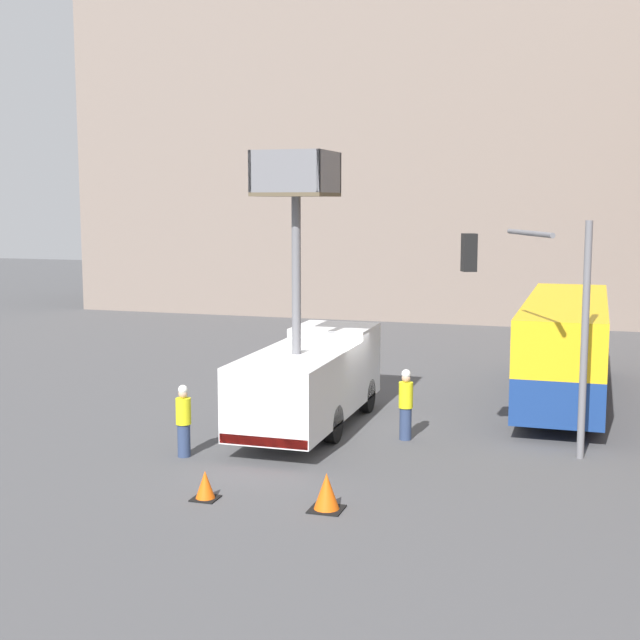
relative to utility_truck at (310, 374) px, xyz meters
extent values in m
plane|color=#4C4C4F|center=(0.76, 0.85, -1.57)|extent=(120.00, 120.00, 0.00)
cube|color=gray|center=(0.76, 27.39, 9.26)|extent=(44.00, 10.00, 21.67)
cube|color=white|center=(0.00, 2.46, -0.05)|extent=(2.31, 2.17, 2.13)
cube|color=white|center=(0.00, -1.16, -0.18)|extent=(2.31, 5.06, 1.87)
cube|color=red|center=(0.00, -3.64, -0.97)|extent=(2.26, 0.10, 0.24)
cylinder|color=black|center=(-1.01, 2.46, -1.07)|extent=(0.30, 1.01, 1.01)
cylinder|color=black|center=(1.01, 2.46, -1.07)|extent=(0.30, 1.01, 1.01)
cylinder|color=black|center=(-1.01, -1.16, -1.07)|extent=(0.30, 1.01, 1.01)
cylinder|color=black|center=(1.01, -1.16, -1.07)|extent=(0.30, 1.01, 1.01)
cylinder|color=slate|center=(0.00, -1.16, 2.81)|extent=(0.24, 0.24, 4.12)
cube|color=brown|center=(0.00, -1.16, 4.92)|extent=(1.87, 1.94, 0.10)
cube|color=slate|center=(-0.89, -1.16, 5.49)|extent=(0.08, 1.94, 1.05)
cube|color=slate|center=(0.89, -1.16, 5.49)|extent=(0.08, 1.94, 1.05)
cube|color=slate|center=(0.00, -0.23, 5.49)|extent=(1.87, 0.08, 1.05)
cube|color=slate|center=(0.00, -2.09, 5.49)|extent=(1.87, 0.08, 1.05)
cube|color=navy|center=(6.63, 5.81, -0.51)|extent=(2.45, 11.03, 1.27)
cube|color=yellow|center=(6.63, 5.81, 0.90)|extent=(2.45, 11.03, 1.55)
cube|color=black|center=(6.63, 5.81, 0.66)|extent=(2.47, 10.59, 0.68)
cylinder|color=black|center=(5.56, 9.22, -1.07)|extent=(0.30, 1.01, 1.01)
cylinder|color=black|center=(7.71, 9.22, -1.07)|extent=(0.30, 1.01, 1.01)
cylinder|color=black|center=(5.56, 2.39, -1.07)|extent=(0.30, 1.01, 1.01)
cylinder|color=black|center=(7.71, 2.39, -1.07)|extent=(0.30, 1.01, 1.01)
cylinder|color=slate|center=(7.27, -0.73, 1.36)|extent=(0.18, 0.18, 5.87)
cylinder|color=slate|center=(5.93, -1.33, 4.00)|extent=(1.31, 2.74, 0.13)
cube|color=black|center=(4.58, -1.92, 3.55)|extent=(0.42, 0.42, 0.90)
sphere|color=red|center=(4.58, -1.92, 3.80)|extent=(0.20, 0.20, 0.20)
cylinder|color=navy|center=(-2.18, -3.51, -1.16)|extent=(0.32, 0.32, 0.83)
cylinder|color=yellow|center=(-2.18, -3.51, -0.41)|extent=(0.38, 0.38, 0.66)
sphere|color=tan|center=(-2.18, -3.51, 0.03)|extent=(0.23, 0.23, 0.23)
sphere|color=white|center=(-2.18, -3.51, 0.13)|extent=(0.24, 0.24, 0.24)
cylinder|color=navy|center=(2.77, -0.30, -1.14)|extent=(0.32, 0.32, 0.87)
cylinder|color=yellow|center=(2.77, -0.30, -0.36)|extent=(0.38, 0.38, 0.69)
sphere|color=tan|center=(2.77, -0.30, 0.11)|extent=(0.24, 0.24, 0.24)
sphere|color=white|center=(2.77, -0.30, 0.21)|extent=(0.25, 0.25, 0.25)
cube|color=black|center=(-0.33, -6.29, -1.56)|extent=(0.55, 0.55, 0.03)
cone|color=#F25B0F|center=(-0.33, -6.29, -1.26)|extent=(0.44, 0.44, 0.63)
cube|color=black|center=(2.34, -6.16, -1.56)|extent=(0.69, 0.69, 0.03)
cone|color=#F25B0F|center=(2.34, -6.16, -1.18)|extent=(0.55, 0.55, 0.79)
camera|label=1|loc=(7.46, -23.11, 4.76)|focal=50.00mm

